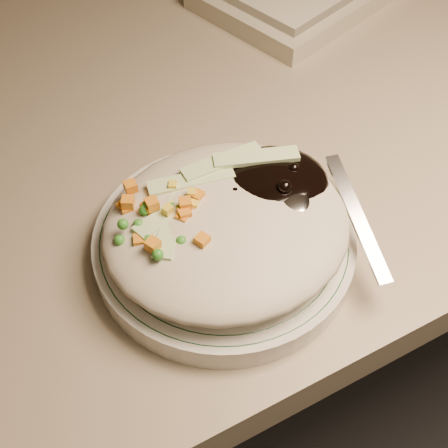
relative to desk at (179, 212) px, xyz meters
name	(u,v)px	position (x,y,z in m)	size (l,w,h in m)	color
desk	(179,212)	(0.00, 0.00, 0.00)	(1.40, 0.70, 0.74)	gray
plate	(224,245)	(-0.05, -0.22, 0.21)	(0.21, 0.21, 0.02)	silver
plate_rim	(224,237)	(-0.05, -0.22, 0.22)	(0.20, 0.20, 0.00)	#144723
meal	(229,218)	(-0.05, -0.22, 0.24)	(0.20, 0.19, 0.05)	#B0A68F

